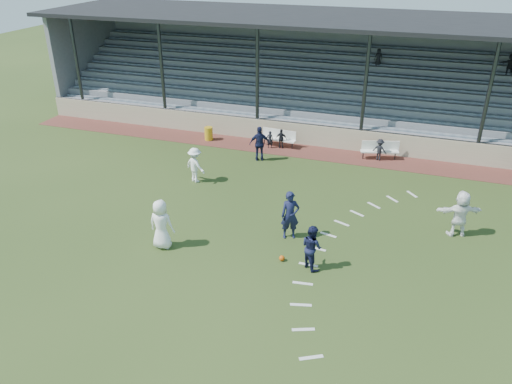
% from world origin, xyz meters
% --- Properties ---
extents(ground, '(90.00, 90.00, 0.00)m').
position_xyz_m(ground, '(0.00, 0.00, 0.00)').
color(ground, '#2B3D19').
rests_on(ground, ground).
extents(cinder_track, '(34.00, 2.00, 0.02)m').
position_xyz_m(cinder_track, '(0.00, 10.50, 0.01)').
color(cinder_track, '#542721').
rests_on(cinder_track, ground).
extents(retaining_wall, '(34.00, 0.18, 1.20)m').
position_xyz_m(retaining_wall, '(0.00, 11.55, 0.60)').
color(retaining_wall, tan).
rests_on(retaining_wall, ground).
extents(bench_left, '(2.03, 0.64, 0.95)m').
position_xyz_m(bench_left, '(-1.44, 10.82, 0.58)').
color(bench_left, white).
rests_on(bench_left, cinder_track).
extents(bench_right, '(2.03, 1.00, 0.95)m').
position_xyz_m(bench_right, '(4.19, 10.83, 0.58)').
color(bench_right, white).
rests_on(bench_right, cinder_track).
extents(trash_bin, '(0.48, 0.48, 0.77)m').
position_xyz_m(trash_bin, '(-5.59, 10.43, 0.41)').
color(trash_bin, gold).
rests_on(trash_bin, cinder_track).
extents(football, '(0.21, 0.21, 0.21)m').
position_xyz_m(football, '(1.86, -0.06, 0.10)').
color(football, '#C34C0B').
rests_on(football, ground).
extents(player_white_lead, '(0.98, 0.65, 1.98)m').
position_xyz_m(player_white_lead, '(-2.72, -0.60, 0.99)').
color(player_white_lead, white).
rests_on(player_white_lead, ground).
extents(player_navy_lead, '(0.85, 0.72, 1.98)m').
position_xyz_m(player_navy_lead, '(1.70, 1.61, 0.99)').
color(player_navy_lead, '#141838').
rests_on(player_navy_lead, ground).
extents(player_navy_mid, '(1.05, 1.02, 1.70)m').
position_xyz_m(player_navy_mid, '(2.95, -0.10, 0.85)').
color(player_navy_mid, '#141838').
rests_on(player_navy_mid, ground).
extents(player_white_wing, '(1.28, 1.03, 1.74)m').
position_xyz_m(player_white_wing, '(-3.95, 5.08, 0.87)').
color(player_white_wing, white).
rests_on(player_white_wing, ground).
extents(player_navy_wing, '(1.19, 0.82, 1.87)m').
position_xyz_m(player_navy_wing, '(-1.83, 8.56, 0.94)').
color(player_navy_wing, '#141838').
rests_on(player_navy_wing, ground).
extents(player_white_back, '(1.87, 1.12, 1.92)m').
position_xyz_m(player_white_back, '(7.97, 3.91, 0.96)').
color(player_white_back, white).
rests_on(player_white_back, ground).
extents(sub_left_near, '(0.41, 0.32, 1.00)m').
position_xyz_m(sub_left_near, '(-1.83, 10.38, 0.52)').
color(sub_left_near, black).
rests_on(sub_left_near, cinder_track).
extents(sub_left_far, '(0.66, 0.29, 1.11)m').
position_xyz_m(sub_left_far, '(-1.20, 10.53, 0.58)').
color(sub_left_far, black).
rests_on(sub_left_far, cinder_track).
extents(sub_right, '(0.83, 0.58, 1.18)m').
position_xyz_m(sub_right, '(4.19, 10.57, 0.61)').
color(sub_right, black).
rests_on(sub_right, cinder_track).
extents(grandstand, '(34.60, 9.00, 6.61)m').
position_xyz_m(grandstand, '(0.01, 16.26, 2.20)').
color(grandstand, gray).
rests_on(grandstand, ground).
extents(penalty_arc, '(3.89, 14.63, 0.01)m').
position_xyz_m(penalty_arc, '(4.12, 0.00, 0.01)').
color(penalty_arc, silver).
rests_on(penalty_arc, ground).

